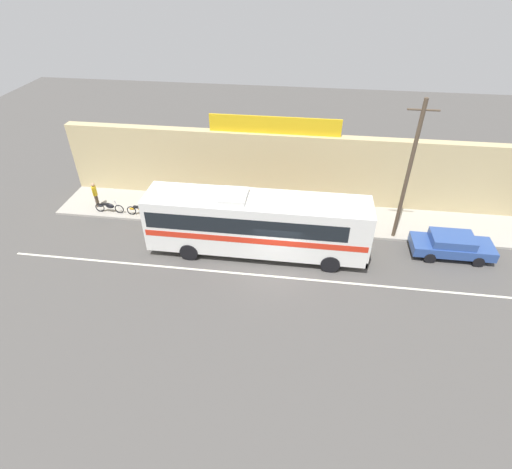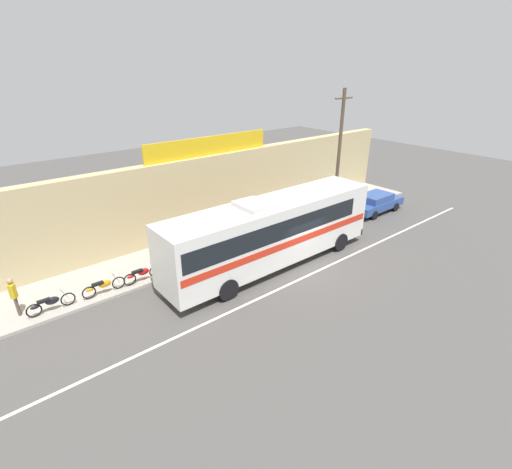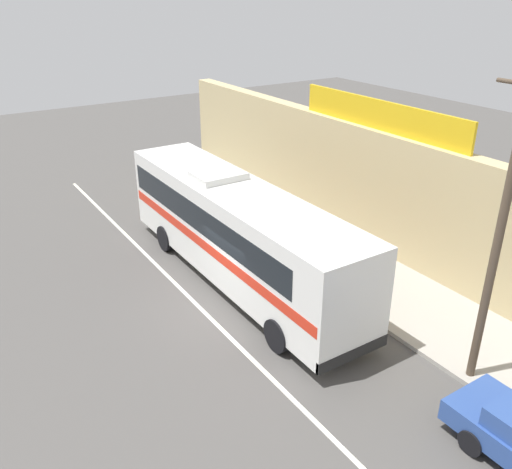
{
  "view_description": "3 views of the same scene",
  "coord_description": "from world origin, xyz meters",
  "px_view_note": "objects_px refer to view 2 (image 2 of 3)",
  "views": [
    {
      "loc": [
        1.2,
        -17.18,
        14.62
      ],
      "look_at": [
        -1.31,
        1.34,
        1.14
      ],
      "focal_mm": 28.41,
      "sensor_mm": 36.0,
      "label": 1
    },
    {
      "loc": [
        -13.13,
        -11.97,
        9.82
      ],
      "look_at": [
        -2.31,
        1.25,
        2.07
      ],
      "focal_mm": 26.49,
      "sensor_mm": 36.0,
      "label": 2
    },
    {
      "loc": [
        13.5,
        -7.54,
        9.84
      ],
      "look_at": [
        -0.96,
        1.83,
        1.79
      ],
      "focal_mm": 37.9,
      "sensor_mm": 36.0,
      "label": 3
    }
  ],
  "objects_px": {
    "utility_pole": "(339,153)",
    "pedestrian_far_right": "(13,294)",
    "intercity_bus": "(271,230)",
    "motorcycle_orange": "(103,286)",
    "motorcycle_purple": "(50,303)",
    "parked_car": "(376,202)",
    "motorcycle_red": "(142,273)",
    "pedestrian_by_curb": "(252,222)"
  },
  "relations": [
    {
      "from": "utility_pole",
      "to": "pedestrian_far_right",
      "type": "relative_size",
      "value": 4.76
    },
    {
      "from": "intercity_bus",
      "to": "pedestrian_far_right",
      "type": "relative_size",
      "value": 7.04
    },
    {
      "from": "motorcycle_orange",
      "to": "motorcycle_purple",
      "type": "bearing_deg",
      "value": 178.23
    },
    {
      "from": "utility_pole",
      "to": "parked_car",
      "type": "bearing_deg",
      "value": -24.93
    },
    {
      "from": "motorcycle_red",
      "to": "motorcycle_orange",
      "type": "xyz_separation_m",
      "value": [
        -1.84,
        0.07,
        0.0
      ]
    },
    {
      "from": "parked_car",
      "to": "motorcycle_purple",
      "type": "height_order",
      "value": "parked_car"
    },
    {
      "from": "intercity_bus",
      "to": "motorcycle_orange",
      "type": "xyz_separation_m",
      "value": [
        -7.88,
        2.63,
        -1.5
      ]
    },
    {
      "from": "motorcycle_red",
      "to": "motorcycle_purple",
      "type": "bearing_deg",
      "value": 178.03
    },
    {
      "from": "motorcycle_red",
      "to": "pedestrian_far_right",
      "type": "height_order",
      "value": "pedestrian_far_right"
    },
    {
      "from": "pedestrian_by_curb",
      "to": "pedestrian_far_right",
      "type": "relative_size",
      "value": 0.94
    },
    {
      "from": "motorcycle_purple",
      "to": "motorcycle_red",
      "type": "bearing_deg",
      "value": -1.97
    },
    {
      "from": "utility_pole",
      "to": "pedestrian_by_curb",
      "type": "height_order",
      "value": "utility_pole"
    },
    {
      "from": "motorcycle_orange",
      "to": "pedestrian_far_right",
      "type": "relative_size",
      "value": 1.12
    },
    {
      "from": "parked_car",
      "to": "pedestrian_far_right",
      "type": "bearing_deg",
      "value": 174.46
    },
    {
      "from": "parked_car",
      "to": "utility_pole",
      "type": "height_order",
      "value": "utility_pole"
    },
    {
      "from": "motorcycle_purple",
      "to": "motorcycle_orange",
      "type": "relative_size",
      "value": 1.0
    },
    {
      "from": "motorcycle_purple",
      "to": "pedestrian_far_right",
      "type": "xyz_separation_m",
      "value": [
        -1.12,
        0.63,
        0.6
      ]
    },
    {
      "from": "intercity_bus",
      "to": "pedestrian_by_curb",
      "type": "distance_m",
      "value": 3.7
    },
    {
      "from": "intercity_bus",
      "to": "parked_car",
      "type": "relative_size",
      "value": 2.76
    },
    {
      "from": "intercity_bus",
      "to": "motorcycle_purple",
      "type": "relative_size",
      "value": 6.29
    },
    {
      "from": "intercity_bus",
      "to": "motorcycle_red",
      "type": "relative_size",
      "value": 6.41
    },
    {
      "from": "parked_car",
      "to": "utility_pole",
      "type": "xyz_separation_m",
      "value": [
        -2.94,
        1.37,
        3.7
      ]
    },
    {
      "from": "motorcycle_orange",
      "to": "pedestrian_by_curb",
      "type": "distance_m",
      "value": 9.3
    },
    {
      "from": "parked_car",
      "to": "pedestrian_by_curb",
      "type": "xyz_separation_m",
      "value": [
        -9.72,
        2.13,
        0.35
      ]
    },
    {
      "from": "utility_pole",
      "to": "pedestrian_by_curb",
      "type": "relative_size",
      "value": 5.07
    },
    {
      "from": "pedestrian_far_right",
      "to": "parked_car",
      "type": "bearing_deg",
      "value": -5.54
    },
    {
      "from": "parked_car",
      "to": "motorcycle_red",
      "type": "height_order",
      "value": "parked_car"
    },
    {
      "from": "motorcycle_orange",
      "to": "pedestrian_by_curb",
      "type": "bearing_deg",
      "value": 4.1
    },
    {
      "from": "motorcycle_purple",
      "to": "motorcycle_orange",
      "type": "height_order",
      "value": "same"
    },
    {
      "from": "motorcycle_orange",
      "to": "motorcycle_red",
      "type": "bearing_deg",
      "value": -2.21
    },
    {
      "from": "motorcycle_purple",
      "to": "motorcycle_red",
      "type": "distance_m",
      "value": 4.05
    },
    {
      "from": "motorcycle_red",
      "to": "motorcycle_orange",
      "type": "height_order",
      "value": "same"
    },
    {
      "from": "intercity_bus",
      "to": "pedestrian_by_curb",
      "type": "bearing_deg",
      "value": 67.23
    },
    {
      "from": "utility_pole",
      "to": "motorcycle_red",
      "type": "distance_m",
      "value": 14.71
    },
    {
      "from": "pedestrian_far_right",
      "to": "utility_pole",
      "type": "bearing_deg",
      "value": -2.36
    },
    {
      "from": "parked_car",
      "to": "intercity_bus",
      "type": "bearing_deg",
      "value": -174.01
    },
    {
      "from": "parked_car",
      "to": "motorcycle_red",
      "type": "distance_m",
      "value": 17.19
    },
    {
      "from": "motorcycle_orange",
      "to": "intercity_bus",
      "type": "bearing_deg",
      "value": -18.45
    },
    {
      "from": "motorcycle_red",
      "to": "pedestrian_far_right",
      "type": "distance_m",
      "value": 5.26
    },
    {
      "from": "motorcycle_purple",
      "to": "intercity_bus",
      "type": "bearing_deg",
      "value": -14.97
    },
    {
      "from": "motorcycle_red",
      "to": "pedestrian_by_curb",
      "type": "height_order",
      "value": "pedestrian_by_curb"
    },
    {
      "from": "intercity_bus",
      "to": "motorcycle_orange",
      "type": "height_order",
      "value": "intercity_bus"
    }
  ]
}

